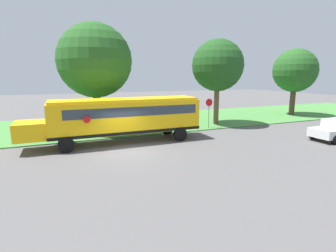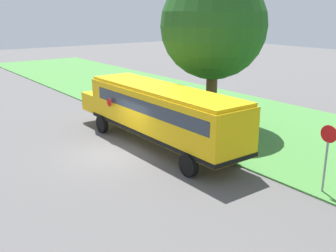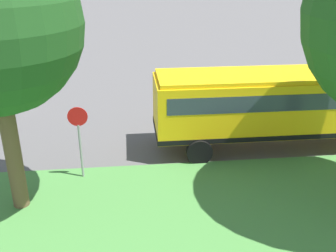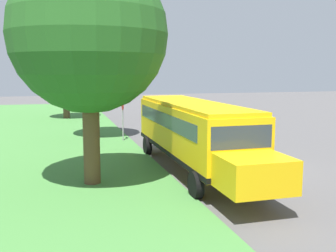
{
  "view_description": "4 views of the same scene",
  "coord_description": "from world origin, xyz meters",
  "px_view_note": "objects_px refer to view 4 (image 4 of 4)",
  "views": [
    {
      "loc": [
        15.59,
        -3.81,
        4.75
      ],
      "look_at": [
        -0.55,
        2.95,
        1.39
      ],
      "focal_mm": 28.0,
      "sensor_mm": 36.0,
      "label": 1
    },
    {
      "loc": [
        8.51,
        16.23,
        6.79
      ],
      "look_at": [
        -1.47,
        2.81,
        1.89
      ],
      "focal_mm": 42.0,
      "sensor_mm": 36.0,
      "label": 2
    },
    {
      "loc": [
        -17.11,
        6.9,
        7.38
      ],
      "look_at": [
        -2.64,
        5.36,
        1.06
      ],
      "focal_mm": 42.0,
      "sensor_mm": 36.0,
      "label": 3
    },
    {
      "loc": [
        -8.65,
        -16.49,
        4.57
      ],
      "look_at": [
        -2.84,
        4.06,
        1.58
      ],
      "focal_mm": 42.0,
      "sensor_mm": 36.0,
      "label": 4
    }
  ],
  "objects_px": {
    "car_white_nearest": "(195,114)",
    "oak_tree_roadside_mid": "(94,53)",
    "school_bus": "(193,129)",
    "oak_tree_beside_bus": "(86,35)",
    "oak_tree_far_end": "(63,64)",
    "car_black_middle": "(173,107)",
    "stop_sign": "(123,115)"
  },
  "relations": [
    {
      "from": "car_black_middle",
      "to": "school_bus",
      "type": "bearing_deg",
      "value": -104.26
    },
    {
      "from": "car_white_nearest",
      "to": "stop_sign",
      "type": "distance_m",
      "value": 10.11
    },
    {
      "from": "school_bus",
      "to": "oak_tree_far_end",
      "type": "distance_m",
      "value": 22.86
    },
    {
      "from": "car_white_nearest",
      "to": "oak_tree_beside_bus",
      "type": "xyz_separation_m",
      "value": [
        -10.3,
        -16.3,
        5.09
      ]
    },
    {
      "from": "car_black_middle",
      "to": "oak_tree_far_end",
      "type": "bearing_deg",
      "value": 178.37
    },
    {
      "from": "oak_tree_roadside_mid",
      "to": "oak_tree_far_end",
      "type": "relative_size",
      "value": 1.04
    },
    {
      "from": "car_white_nearest",
      "to": "car_black_middle",
      "type": "relative_size",
      "value": 1.0
    },
    {
      "from": "oak_tree_beside_bus",
      "to": "oak_tree_roadside_mid",
      "type": "relative_size",
      "value": 1.11
    },
    {
      "from": "oak_tree_roadside_mid",
      "to": "stop_sign",
      "type": "bearing_deg",
      "value": -50.05
    },
    {
      "from": "car_white_nearest",
      "to": "oak_tree_beside_bus",
      "type": "bearing_deg",
      "value": -122.3
    },
    {
      "from": "school_bus",
      "to": "stop_sign",
      "type": "distance_m",
      "value": 8.52
    },
    {
      "from": "car_white_nearest",
      "to": "oak_tree_beside_bus",
      "type": "distance_m",
      "value": 19.94
    },
    {
      "from": "car_white_nearest",
      "to": "stop_sign",
      "type": "xyz_separation_m",
      "value": [
        -7.4,
        -6.84,
        0.86
      ]
    },
    {
      "from": "car_white_nearest",
      "to": "oak_tree_roadside_mid",
      "type": "xyz_separation_m",
      "value": [
        -8.96,
        -4.98,
        4.92
      ]
    },
    {
      "from": "car_black_middle",
      "to": "oak_tree_roadside_mid",
      "type": "height_order",
      "value": "oak_tree_roadside_mid"
    },
    {
      "from": "school_bus",
      "to": "car_black_middle",
      "type": "bearing_deg",
      "value": 75.74
    },
    {
      "from": "school_bus",
      "to": "oak_tree_beside_bus",
      "type": "distance_m",
      "value": 6.37
    },
    {
      "from": "oak_tree_beside_bus",
      "to": "oak_tree_roadside_mid",
      "type": "bearing_deg",
      "value": 83.24
    },
    {
      "from": "oak_tree_beside_bus",
      "to": "stop_sign",
      "type": "distance_m",
      "value": 10.76
    },
    {
      "from": "school_bus",
      "to": "car_white_nearest",
      "type": "height_order",
      "value": "school_bus"
    },
    {
      "from": "car_black_middle",
      "to": "oak_tree_beside_bus",
      "type": "xyz_separation_m",
      "value": [
        -10.3,
        -22.84,
        5.09
      ]
    },
    {
      "from": "car_white_nearest",
      "to": "stop_sign",
      "type": "bearing_deg",
      "value": -137.25
    },
    {
      "from": "oak_tree_roadside_mid",
      "to": "car_white_nearest",
      "type": "bearing_deg",
      "value": 29.04
    },
    {
      "from": "oak_tree_beside_bus",
      "to": "oak_tree_far_end",
      "type": "bearing_deg",
      "value": 91.13
    },
    {
      "from": "oak_tree_far_end",
      "to": "car_black_middle",
      "type": "bearing_deg",
      "value": -1.63
    },
    {
      "from": "school_bus",
      "to": "stop_sign",
      "type": "bearing_deg",
      "value": 102.82
    },
    {
      "from": "oak_tree_roadside_mid",
      "to": "oak_tree_beside_bus",
      "type": "bearing_deg",
      "value": -96.76
    },
    {
      "from": "car_white_nearest",
      "to": "oak_tree_far_end",
      "type": "bearing_deg",
      "value": 147.52
    },
    {
      "from": "school_bus",
      "to": "car_black_middle",
      "type": "relative_size",
      "value": 2.82
    },
    {
      "from": "oak_tree_beside_bus",
      "to": "oak_tree_far_end",
      "type": "distance_m",
      "value": 23.16
    },
    {
      "from": "car_white_nearest",
      "to": "oak_tree_roadside_mid",
      "type": "relative_size",
      "value": 0.54
    },
    {
      "from": "oak_tree_beside_bus",
      "to": "stop_sign",
      "type": "relative_size",
      "value": 3.31
    }
  ]
}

